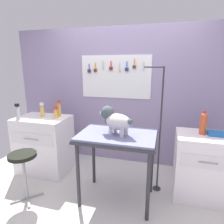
% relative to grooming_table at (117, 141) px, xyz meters
% --- Properties ---
extents(ground, '(4.40, 4.00, 0.04)m').
position_rel_grooming_table_xyz_m(ground, '(-0.13, -0.20, -0.81)').
color(ground, silver).
extents(rear_wall_panel, '(4.00, 0.11, 2.30)m').
position_rel_grooming_table_xyz_m(rear_wall_panel, '(-0.13, 1.08, 0.37)').
color(rear_wall_panel, '#9185AA').
rests_on(rear_wall_panel, ground).
extents(grooming_table, '(0.94, 0.64, 0.89)m').
position_rel_grooming_table_xyz_m(grooming_table, '(0.00, 0.00, 0.00)').
color(grooming_table, '#2D2D33').
rests_on(grooming_table, ground).
extents(grooming_arm, '(0.30, 0.11, 1.68)m').
position_rel_grooming_table_xyz_m(grooming_arm, '(0.48, 0.34, -0.01)').
color(grooming_arm, '#2D2D33').
rests_on(grooming_arm, ground).
extents(dog, '(0.44, 0.30, 0.33)m').
position_rel_grooming_table_xyz_m(dog, '(-0.03, -0.01, 0.27)').
color(dog, silver).
rests_on(dog, grooming_table).
extents(counter_left, '(0.80, 0.58, 0.90)m').
position_rel_grooming_table_xyz_m(counter_left, '(-1.30, 0.38, -0.34)').
color(counter_left, white).
rests_on(counter_left, ground).
extents(cabinet_right, '(0.68, 0.54, 0.84)m').
position_rel_grooming_table_xyz_m(cabinet_right, '(1.04, 0.36, -0.37)').
color(cabinet_right, white).
rests_on(cabinet_right, ground).
extents(stool, '(0.33, 0.33, 0.64)m').
position_rel_grooming_table_xyz_m(stool, '(-1.12, -0.32, -0.27)').
color(stool, '#9E9EA3').
rests_on(stool, ground).
extents(spray_bottle_tall, '(0.06, 0.06, 0.24)m').
position_rel_grooming_table_xyz_m(spray_bottle_tall, '(-1.60, 0.21, 0.21)').
color(spray_bottle_tall, '#AEB5B7').
rests_on(spray_bottle_tall, counter_left).
extents(conditioner_bottle, '(0.06, 0.06, 0.19)m').
position_rel_grooming_table_xyz_m(conditioner_bottle, '(-1.07, 0.41, 0.18)').
color(conditioner_bottle, gold).
rests_on(conditioner_bottle, counter_left).
extents(pump_bottle_white, '(0.05, 0.05, 0.26)m').
position_rel_grooming_table_xyz_m(pump_bottle_white, '(-1.07, 0.51, 0.22)').
color(pump_bottle_white, gold).
rests_on(pump_bottle_white, counter_left).
extents(detangler_spray, '(0.06, 0.06, 0.22)m').
position_rel_grooming_table_xyz_m(detangler_spray, '(-1.31, 0.42, 0.20)').
color(detangler_spray, gold).
rests_on(detangler_spray, counter_left).
extents(soda_bottle, '(0.08, 0.08, 0.30)m').
position_rel_grooming_table_xyz_m(soda_bottle, '(1.00, 0.40, 0.19)').
color(soda_bottle, '#BF4E29').
rests_on(soda_bottle, cabinet_right).
extents(supply_tray, '(0.24, 0.18, 0.04)m').
position_rel_grooming_table_xyz_m(supply_tray, '(1.18, 0.41, 0.07)').
color(supply_tray, blue).
rests_on(supply_tray, cabinet_right).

